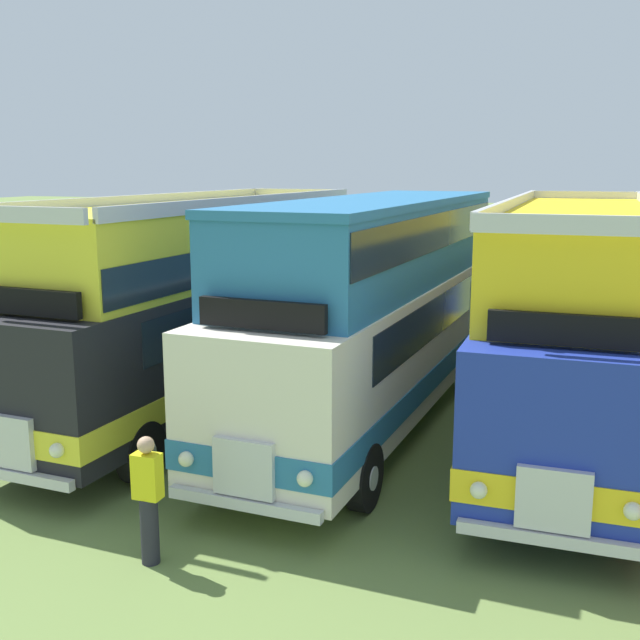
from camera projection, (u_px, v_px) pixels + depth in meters
The scene contains 4 objects.
bus_first_in_row at pixel (205, 298), 16.25m from camera, with size 3.17×11.29×4.52m.
bus_second_in_row at pixel (375, 302), 15.12m from camera, with size 3.16×11.04×4.49m.
bus_third_in_row at pixel (573, 316), 14.32m from camera, with size 2.66×11.10×4.52m.
marshal_person at pixel (148, 499), 9.91m from camera, with size 0.36×0.24×1.73m.
Camera 1 is at (-5.39, -14.49, 5.08)m, focal length 43.28 mm.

